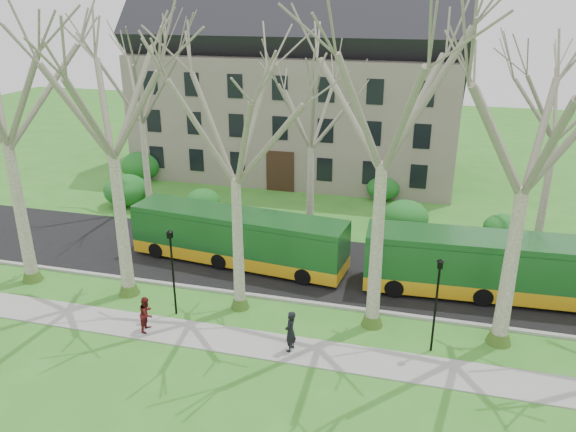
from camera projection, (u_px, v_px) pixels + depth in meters
The scene contains 13 objects.
ground at pixel (302, 320), 26.64m from camera, with size 120.00×120.00×0.00m, color #337922.
sidewalk at pixel (288, 349), 24.37m from camera, with size 70.00×2.00×0.06m, color gray.
road at pixel (324, 268), 31.58m from camera, with size 80.00×8.00×0.06m, color black.
curb at pixel (309, 303), 27.96m from camera, with size 80.00×0.25×0.14m, color #A5A39E.
building at pixel (299, 76), 46.70m from camera, with size 26.50×12.20×16.00m.
tree_row_verge at pixel (305, 177), 24.34m from camera, with size 49.00×7.00×14.00m.
tree_row_far at pixel (323, 140), 34.65m from camera, with size 33.00×7.00×12.00m.
lamp_row at pixel (297, 281), 24.79m from camera, with size 36.22×0.22×4.30m.
hedges at pixel (283, 196), 39.97m from camera, with size 30.60×8.60×2.00m.
bus_lead at pixel (238, 237), 31.71m from camera, with size 12.44×2.59×3.11m, color #17501E, non-canonical shape.
bus_follow at pixel (497, 266), 28.14m from camera, with size 13.06×2.72×3.27m, color #17501E, non-canonical shape.
pedestrian_a at pixel (290, 331), 23.91m from camera, with size 0.69×0.45×1.88m, color black.
pedestrian_b at pixel (147, 314), 25.43m from camera, with size 0.81×0.63×1.67m, color #531314.
Camera 1 is at (5.19, -22.40, 14.34)m, focal length 35.00 mm.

